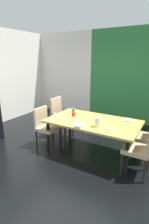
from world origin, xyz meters
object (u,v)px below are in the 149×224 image
dining_table (93,124)px  serving_bowl_corner (79,126)px  wine_glass_center (111,128)px  serving_bowl_near_window (128,120)px  chair_right_far (148,134)px  wine_glass_rear (76,118)px  chair_right_near (143,145)px  pitcher_near_shelf (98,122)px  cup_front (73,110)px  chair_left_near (45,125)px  cup_left (73,114)px  wine_glass_south (55,114)px  chair_left_far (60,116)px

dining_table → serving_bowl_corner: size_ratio=9.83×
wine_glass_center → serving_bowl_near_window: wine_glass_center is taller
chair_right_far → wine_glass_rear: (-1.26, -0.66, 0.30)m
chair_right_near → pitcher_near_shelf: (-0.84, 0.03, 0.25)m
wine_glass_center → cup_front: wine_glass_center is taller
chair_right_far → serving_bowl_near_window: size_ratio=5.60×
chair_left_near → cup_left: size_ratio=10.12×
wine_glass_rear → wine_glass_south: size_ratio=1.12×
dining_table → serving_bowl_near_window: 0.73m
chair_right_far → chair_left_far: (-2.10, 0.00, 0.01)m
chair_left_near → wine_glass_center: bearing=85.9°
chair_right_far → serving_bowl_corner: chair_right_far is taller
chair_right_near → dining_table: bearing=74.3°
dining_table → cup_front: bearing=153.4°
wine_glass_south → serving_bowl_corner: size_ratio=0.82×
chair_left_far → wine_glass_rear: chair_left_far is taller
wine_glass_south → wine_glass_center: bearing=-5.3°
chair_right_near → serving_bowl_corner: 1.16m
serving_bowl_corner → chair_left_far: bearing=142.1°
wine_glass_south → serving_bowl_near_window: bearing=24.2°
pitcher_near_shelf → serving_bowl_near_window: bearing=55.3°
chair_right_far → wine_glass_south: (-1.82, -0.59, 0.29)m
serving_bowl_corner → serving_bowl_near_window: bearing=48.5°
wine_glass_south → serving_bowl_corner: (0.69, -0.17, -0.08)m
serving_bowl_near_window → serving_bowl_corner: bearing=-131.5°
wine_glass_rear → cup_front: (-0.47, 0.70, -0.08)m
cup_front → serving_bowl_near_window: bearing=0.1°
serving_bowl_near_window → serving_bowl_corner: (-0.71, -0.81, 0.01)m
serving_bowl_corner → cup_front: 1.00m
chair_left_far → pitcher_near_shelf: bearing=66.0°
chair_right_far → chair_left_near: (-2.09, -0.59, -0.02)m
dining_table → wine_glass_rear: wine_glass_rear is taller
chair_left_near → wine_glass_rear: bearing=85.5°
dining_table → cup_left: 0.52m
chair_left_near → pitcher_near_shelf: size_ratio=4.93×
dining_table → wine_glass_south: size_ratio=12.02×
chair_left_far → cup_front: 0.44m
chair_right_far → wine_glass_center: (-0.53, -0.71, 0.27)m
chair_right_near → serving_bowl_corner: (-1.13, -0.17, 0.18)m
dining_table → chair_left_near: (-1.04, -0.30, -0.13)m
chair_left_far → wine_glass_center: (1.58, -0.71, 0.26)m
serving_bowl_near_window → cup_front: bearing=-179.9°
serving_bowl_near_window → pitcher_near_shelf: bearing=-124.7°
chair_right_far → pitcher_near_shelf: size_ratio=5.31×
chair_left_near → wine_glass_center: size_ratio=7.20×
chair_right_near → pitcher_near_shelf: chair_right_near is taller
serving_bowl_corner → cup_front: cup_front is taller
chair_left_far → dining_table: bearing=74.2°
cup_left → pitcher_near_shelf: 0.79m
chair_right_near → pitcher_near_shelf: bearing=88.0°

